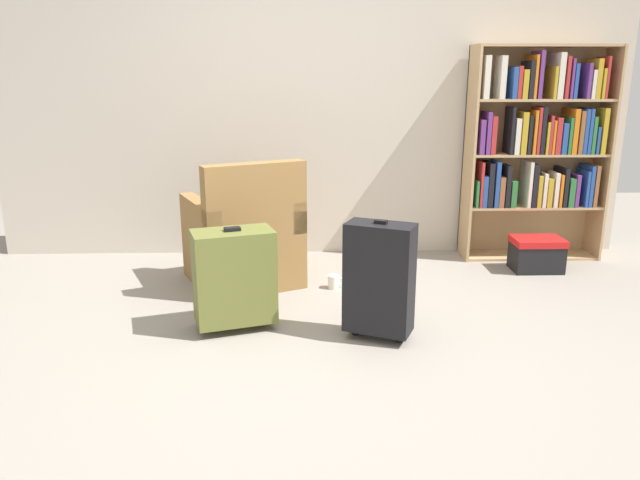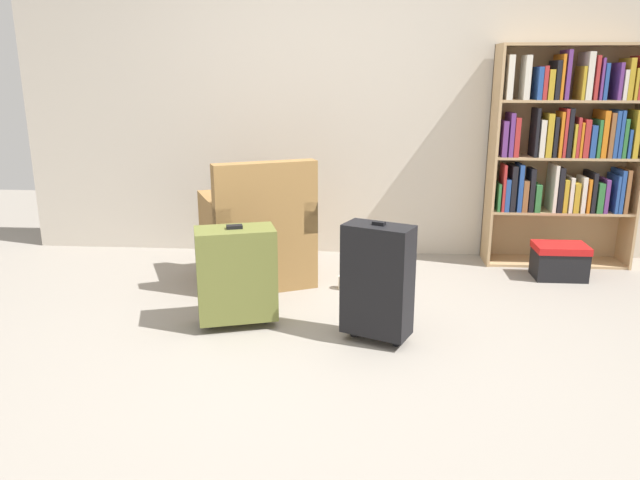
{
  "view_description": "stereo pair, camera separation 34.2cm",
  "coord_description": "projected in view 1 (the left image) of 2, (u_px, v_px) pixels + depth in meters",
  "views": [
    {
      "loc": [
        -0.08,
        -2.93,
        1.47
      ],
      "look_at": [
        0.01,
        0.36,
        0.55
      ],
      "focal_mm": 33.94,
      "sensor_mm": 36.0,
      "label": 1
    },
    {
      "loc": [
        0.26,
        -2.93,
        1.47
      ],
      "look_at": [
        0.01,
        0.36,
        0.55
      ],
      "focal_mm": 33.94,
      "sensor_mm": 36.0,
      "label": 2
    }
  ],
  "objects": [
    {
      "name": "ground_plane",
      "position": [
        319.0,
        358.0,
        3.22
      ],
      "size": [
        8.93,
        8.93,
        0.0
      ],
      "primitive_type": "plane",
      "color": "gray"
    },
    {
      "name": "back_wall",
      "position": [
        312.0,
        94.0,
        4.83
      ],
      "size": [
        5.1,
        0.1,
        2.6
      ],
      "primitive_type": "cube",
      "color": "beige",
      "rests_on": "ground"
    },
    {
      "name": "bookshelf",
      "position": [
        538.0,
        144.0,
        4.76
      ],
      "size": [
        1.09,
        0.31,
        1.67
      ],
      "color": "tan",
      "rests_on": "ground"
    },
    {
      "name": "armchair",
      "position": [
        244.0,
        240.0,
        4.29
      ],
      "size": [
        0.93,
        0.93,
        0.9
      ],
      "color": "olive",
      "rests_on": "ground"
    },
    {
      "name": "mug",
      "position": [
        334.0,
        282.0,
        4.24
      ],
      "size": [
        0.12,
        0.08,
        0.1
      ],
      "color": "white",
      "rests_on": "ground"
    },
    {
      "name": "storage_box",
      "position": [
        537.0,
        253.0,
        4.61
      ],
      "size": [
        0.37,
        0.26,
        0.26
      ],
      "color": "black",
      "rests_on": "ground"
    },
    {
      "name": "suitcase_black",
      "position": [
        379.0,
        278.0,
        3.36
      ],
      "size": [
        0.42,
        0.33,
        0.69
      ],
      "color": "black",
      "rests_on": "ground"
    },
    {
      "name": "suitcase_olive",
      "position": [
        234.0,
        276.0,
        3.51
      ],
      "size": [
        0.51,
        0.38,
        0.62
      ],
      "color": "brown",
      "rests_on": "ground"
    }
  ]
}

